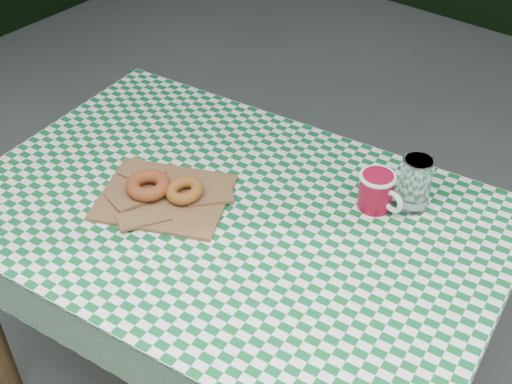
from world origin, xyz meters
TOP-DOWN VIEW (x-y plane):
  - table at (-0.13, -0.11)m, footprint 1.39×1.01m
  - tablecloth at (-0.13, -0.11)m, footprint 1.41×1.03m
  - paper_bag at (-0.29, -0.17)m, footprint 0.39×0.36m
  - bagel_front at (-0.33, -0.19)m, footprint 0.16×0.16m
  - bagel_back at (-0.25, -0.14)m, footprint 0.13×0.13m
  - coffee_mug at (0.13, 0.13)m, footprint 0.20×0.20m
  - drinking_glass at (0.20, 0.19)m, footprint 0.10×0.10m

SIDE VIEW (x-z plane):
  - table at x=-0.13m, z-range 0.00..0.75m
  - tablecloth at x=-0.13m, z-range 0.75..0.76m
  - paper_bag at x=-0.29m, z-range 0.76..0.77m
  - bagel_back at x=-0.25m, z-range 0.77..0.80m
  - bagel_front at x=-0.33m, z-range 0.77..0.81m
  - coffee_mug at x=0.13m, z-range 0.76..0.85m
  - drinking_glass at x=0.20m, z-range 0.76..0.90m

